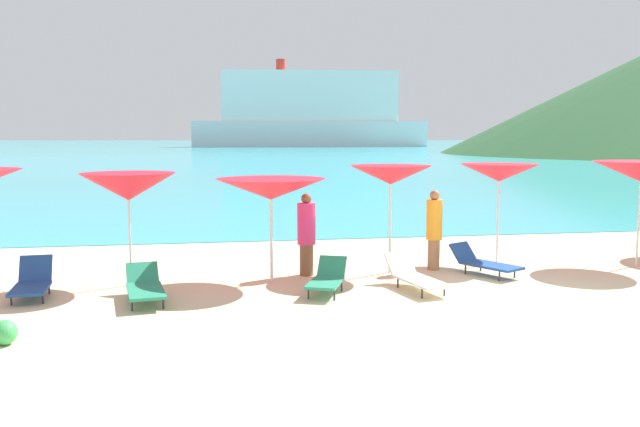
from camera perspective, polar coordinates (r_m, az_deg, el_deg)
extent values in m
cube|color=beige|center=(21.04, 4.54, -1.58)|extent=(50.00, 100.00, 0.30)
cube|color=#38B7CC|center=(237.95, -8.51, 5.95)|extent=(650.00, 440.00, 0.02)
cylinder|color=silver|center=(13.17, -16.12, -1.64)|extent=(0.04, 0.04, 2.05)
cone|color=red|center=(13.08, -16.25, 2.24)|extent=(1.92, 1.92, 0.53)
sphere|color=silver|center=(13.07, -16.27, 2.95)|extent=(0.07, 0.07, 0.07)
cylinder|color=silver|center=(13.01, -4.23, -1.71)|extent=(0.06, 0.06, 1.95)
cone|color=red|center=(12.91, -4.27, 2.12)|extent=(2.25, 2.25, 0.41)
sphere|color=silver|center=(12.90, -4.27, 2.71)|extent=(0.07, 0.07, 0.07)
cylinder|color=silver|center=(13.92, 6.08, -0.72)|extent=(0.05, 0.05, 2.17)
cone|color=red|center=(13.83, 6.13, 3.34)|extent=(1.91, 1.91, 0.40)
sphere|color=silver|center=(13.82, 6.13, 3.87)|extent=(0.07, 0.07, 0.07)
cylinder|color=silver|center=(15.41, 15.13, -0.22)|extent=(0.05, 0.05, 2.16)
cone|color=red|center=(15.33, 15.24, 3.42)|extent=(1.82, 1.82, 0.40)
sphere|color=silver|center=(15.32, 15.26, 3.91)|extent=(0.07, 0.07, 0.07)
cylinder|color=silver|center=(16.17, 25.84, -0.25)|extent=(0.05, 0.05, 2.22)
cube|color=#1E478C|center=(12.74, -23.78, -5.98)|extent=(0.68, 1.08, 0.05)
cube|color=#1E478C|center=(13.34, -23.36, -4.42)|extent=(0.59, 0.37, 0.48)
cylinder|color=#333338|center=(12.51, -25.14, -6.81)|extent=(0.04, 0.04, 0.18)
cylinder|color=#333338|center=(12.43, -22.84, -6.79)|extent=(0.04, 0.04, 0.18)
cylinder|color=#333338|center=(13.21, -24.55, -6.09)|extent=(0.04, 0.04, 0.18)
cylinder|color=#333338|center=(13.13, -22.37, -6.07)|extent=(0.04, 0.04, 0.18)
cube|color=#268C66|center=(11.98, 0.43, -6.02)|extent=(0.89, 1.14, 0.05)
cube|color=#268C66|center=(12.57, 1.04, -4.61)|extent=(0.61, 0.51, 0.38)
cylinder|color=#333338|center=(11.78, -1.00, -6.90)|extent=(0.04, 0.04, 0.21)
cylinder|color=#333338|center=(11.68, 1.25, -7.02)|extent=(0.04, 0.04, 0.21)
cylinder|color=#333338|center=(12.44, -0.26, -6.16)|extent=(0.04, 0.04, 0.21)
cylinder|color=#333338|center=(12.35, 1.88, -6.26)|extent=(0.04, 0.04, 0.21)
cube|color=#268C66|center=(11.80, -14.83, -6.48)|extent=(0.79, 1.36, 0.05)
cube|color=#268C66|center=(12.56, -15.11, -4.97)|extent=(0.62, 0.45, 0.35)
cylinder|color=#333338|center=(11.42, -15.95, -7.62)|extent=(0.04, 0.04, 0.20)
cylinder|color=#333338|center=(11.45, -13.39, -7.50)|extent=(0.04, 0.04, 0.20)
cylinder|color=#333338|center=(12.29, -16.16, -6.61)|extent=(0.04, 0.04, 0.20)
cylinder|color=#333338|center=(12.32, -13.79, -6.50)|extent=(0.04, 0.04, 0.20)
cube|color=#1E478C|center=(14.08, 14.60, -4.37)|extent=(1.10, 1.36, 0.05)
cube|color=#1E478C|center=(14.51, 12.24, -3.27)|extent=(0.65, 0.56, 0.39)
cylinder|color=#333338|center=(13.68, 15.25, -5.25)|extent=(0.04, 0.04, 0.20)
cylinder|color=#333338|center=(14.08, 16.47, -4.95)|extent=(0.04, 0.04, 0.20)
cylinder|color=#333338|center=(14.19, 12.47, -4.74)|extent=(0.04, 0.04, 0.20)
cylinder|color=#333338|center=(14.58, 13.72, -4.47)|extent=(0.04, 0.04, 0.20)
cube|color=white|center=(12.40, 8.78, -5.80)|extent=(0.80, 1.37, 0.05)
cube|color=white|center=(13.08, 6.93, -4.30)|extent=(0.59, 0.52, 0.41)
cylinder|color=#333338|center=(11.97, 8.82, -6.83)|extent=(0.04, 0.04, 0.18)
cylinder|color=#333338|center=(12.21, 10.70, -6.60)|extent=(0.04, 0.04, 0.18)
cylinder|color=#333338|center=(12.73, 6.75, -5.98)|extent=(0.04, 0.04, 0.18)
cylinder|color=#333338|center=(12.95, 8.56, -5.79)|extent=(0.04, 0.04, 0.18)
cylinder|color=#A3704C|center=(14.49, 9.79, -3.51)|extent=(0.26, 0.26, 0.66)
cylinder|color=orange|center=(14.37, 9.85, -0.52)|extent=(0.34, 0.34, 0.86)
sphere|color=#A3704C|center=(14.32, 9.90, 1.57)|extent=(0.22, 0.22, 0.22)
cylinder|color=brown|center=(13.70, -1.18, -4.01)|extent=(0.28, 0.28, 0.66)
cylinder|color=#D83372|center=(13.58, -1.19, -0.89)|extent=(0.38, 0.38, 0.85)
sphere|color=brown|center=(13.52, -1.19, 1.31)|extent=(0.21, 0.21, 0.21)
sphere|color=#3FB259|center=(10.24, -25.61, -9.26)|extent=(0.35, 0.35, 0.35)
cube|color=white|center=(178.98, -0.86, 6.88)|extent=(62.97, 13.01, 6.76)
cube|color=white|center=(179.29, -0.87, 10.10)|extent=(47.27, 10.26, 13.39)
cylinder|color=red|center=(179.66, -3.42, 12.70)|extent=(2.51, 2.51, 3.00)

